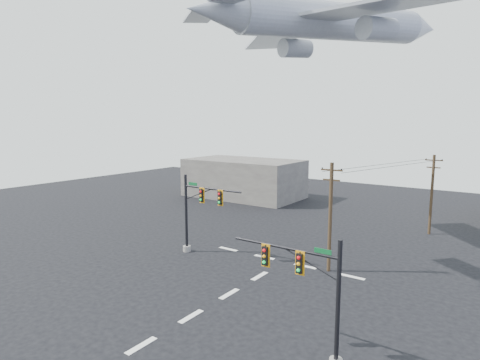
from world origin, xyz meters
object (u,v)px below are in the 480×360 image
Objects in this scene: signal_mast_far at (197,213)px; utility_pole_b at (432,193)px; utility_pole_a at (330,215)px; airliner at (335,22)px; signal_mast_near at (313,294)px.

utility_pole_b reaches higher than signal_mast_far.
utility_pole_a reaches higher than utility_pole_b.
airliner is (9.57, 7.25, 16.50)m from signal_mast_far.
utility_pole_b is at bearing -5.36° from airliner.
airliner is (-5.94, 16.36, 16.87)m from signal_mast_near.
utility_pole_a is 1.03× the size of utility_pole_b.
signal_mast_far is 11.85m from utility_pole_a.
utility_pole_b is (0.61, 28.36, 0.99)m from signal_mast_near.
utility_pole_b reaches higher than signal_mast_near.
signal_mast_far is 20.41m from airliner.
utility_pole_a is 16.44m from airliner.
utility_pole_a is at bearing 108.61° from signal_mast_near.
signal_mast_far is 0.27× the size of airliner.
airliner is at bearing 37.12° from signal_mast_far.
utility_pole_a is at bearing -105.09° from utility_pole_b.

